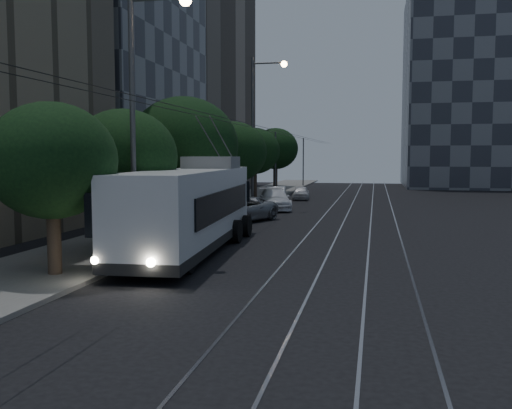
{
  "coord_description": "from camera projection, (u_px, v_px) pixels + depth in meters",
  "views": [
    {
      "loc": [
        3.51,
        -20.39,
        3.95
      ],
      "look_at": [
        -1.53,
        3.62,
        1.8
      ],
      "focal_mm": 40.0,
      "sensor_mm": 36.0,
      "label": 1
    }
  ],
  "objects": [
    {
      "name": "tree_1",
      "position": [
        124.0,
        158.0,
        23.1
      ],
      "size": [
        4.35,
        4.35,
        5.81
      ],
      "color": "#32261C",
      "rests_on": "ground"
    },
    {
      "name": "tree_0",
      "position": [
        52.0,
        161.0,
        17.96
      ],
      "size": [
        4.11,
        4.11,
        5.61
      ],
      "color": "#32261C",
      "rests_on": "ground"
    },
    {
      "name": "streetlamp_near",
      "position": [
        143.0,
        99.0,
        20.61
      ],
      "size": [
        2.39,
        0.44,
        9.85
      ],
      "color": "#515153",
      "rests_on": "ground"
    },
    {
      "name": "building_glass_mid",
      "position": [
        88.0,
        35.0,
        45.12
      ],
      "size": [
        14.4,
        18.4,
        26.8
      ],
      "color": "#333641",
      "rests_on": "ground"
    },
    {
      "name": "building_distant_right",
      "position": [
        498.0,
        89.0,
        69.83
      ],
      "size": [
        22.0,
        18.0,
        24.0
      ],
      "primitive_type": "cube",
      "color": "#333641",
      "rests_on": "ground"
    },
    {
      "name": "car_white_a",
      "position": [
        250.0,
        206.0,
        36.23
      ],
      "size": [
        2.54,
        4.2,
        1.34
      ],
      "primitive_type": "imported",
      "rotation": [
        0.0,
        0.0,
        0.26
      ],
      "color": "silver",
      "rests_on": "ground"
    },
    {
      "name": "building_tan_far",
      "position": [
        175.0,
        35.0,
        64.27
      ],
      "size": [
        14.4,
        22.4,
        34.8
      ],
      "color": "gray",
      "rests_on": "ground"
    },
    {
      "name": "ground",
      "position": [
        277.0,
        262.0,
        20.95
      ],
      "size": [
        120.0,
        120.0,
        0.0
      ],
      "primitive_type": "plane",
      "color": "black",
      "rests_on": "ground"
    },
    {
      "name": "car_white_b",
      "position": [
        274.0,
        199.0,
        40.9
      ],
      "size": [
        3.41,
        5.56,
        1.51
      ],
      "primitive_type": "imported",
      "rotation": [
        0.0,
        0.0,
        0.27
      ],
      "color": "white",
      "rests_on": "ground"
    },
    {
      "name": "tree_4",
      "position": [
        254.0,
        151.0,
        47.82
      ],
      "size": [
        4.31,
        4.31,
        6.21
      ],
      "color": "#32261C",
      "rests_on": "ground"
    },
    {
      "name": "tram_rails",
      "position": [
        360.0,
        211.0,
        39.93
      ],
      "size": [
        4.52,
        90.0,
        0.02
      ],
      "color": "#9898A0",
      "rests_on": "ground"
    },
    {
      "name": "tree_3",
      "position": [
        233.0,
        152.0,
        40.68
      ],
      "size": [
        4.85,
        4.85,
        6.32
      ],
      "color": "#32261C",
      "rests_on": "ground"
    },
    {
      "name": "overhead_wires",
      "position": [
        256.0,
        161.0,
        41.16
      ],
      "size": [
        2.23,
        90.0,
        6.0
      ],
      "color": "black",
      "rests_on": "ground"
    },
    {
      "name": "sidewalk",
      "position": [
        223.0,
        207.0,
        41.97
      ],
      "size": [
        5.0,
        90.0,
        0.15
      ],
      "primitive_type": "cube",
      "color": "slate",
      "rests_on": "ground"
    },
    {
      "name": "streetlamp_far",
      "position": [
        258.0,
        119.0,
        40.67
      ],
      "size": [
        2.6,
        0.44,
        10.84
      ],
      "color": "#515153",
      "rests_on": "ground"
    },
    {
      "name": "tree_2",
      "position": [
        184.0,
        146.0,
        30.29
      ],
      "size": [
        5.79,
        5.79,
        7.03
      ],
      "color": "#32261C",
      "rests_on": "ground"
    },
    {
      "name": "pickup_silver",
      "position": [
        239.0,
        209.0,
        33.48
      ],
      "size": [
        4.29,
        5.91,
        1.49
      ],
      "primitive_type": "imported",
      "rotation": [
        0.0,
        0.0,
        -0.38
      ],
      "color": "#95979C",
      "rests_on": "ground"
    },
    {
      "name": "car_white_d",
      "position": [
        301.0,
        193.0,
        50.25
      ],
      "size": [
        1.71,
        3.63,
        1.2
      ],
      "primitive_type": "imported",
      "rotation": [
        0.0,
        0.0,
        0.08
      ],
      "color": "silver",
      "rests_on": "ground"
    },
    {
      "name": "trolleybus",
      "position": [
        191.0,
        208.0,
        23.16
      ],
      "size": [
        3.49,
        13.01,
        5.63
      ],
      "rotation": [
        0.0,
        0.0,
        0.06
      ],
      "color": "white",
      "rests_on": "ground"
    },
    {
      "name": "tree_5",
      "position": [
        275.0,
        149.0,
        57.8
      ],
      "size": [
        4.63,
        4.63,
        6.65
      ],
      "color": "#32261C",
      "rests_on": "ground"
    },
    {
      "name": "car_white_c",
      "position": [
        276.0,
        195.0,
        45.65
      ],
      "size": [
        1.94,
        4.37,
        1.39
      ],
      "primitive_type": "imported",
      "rotation": [
        0.0,
        0.0,
        0.11
      ],
      "color": "white",
      "rests_on": "ground"
    }
  ]
}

